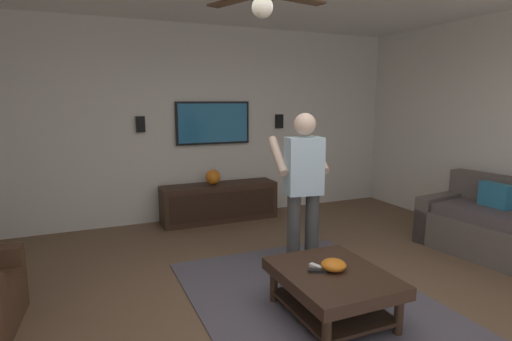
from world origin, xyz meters
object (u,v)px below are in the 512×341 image
object	(u,v)px
person_standing	(303,183)
bowl	(334,265)
tv	(213,123)
wall_speaker_left	(279,121)
coffee_table	(332,283)
wall_speaker_right	(140,124)
remote_white	(317,267)
vase_round	(213,177)
remote_black	(317,271)
media_console	(219,202)

from	to	relation	value
person_standing	bowl	size ratio (longest dim) A/B	8.02
tv	person_standing	bearing A→B (deg)	5.51
wall_speaker_left	coffee_table	bearing A→B (deg)	160.73
wall_speaker_right	remote_white	bearing A→B (deg)	-163.43
tv	vase_round	world-z (taller)	tv
wall_speaker_left	wall_speaker_right	size ratio (longest dim) A/B	1.00
bowl	vase_round	distance (m)	3.00
coffee_table	wall_speaker_right	bearing A→B (deg)	17.39
bowl	vase_round	xyz separation A→B (m)	(2.99, 0.08, 0.21)
remote_white	remote_black	distance (m)	0.08
remote_black	wall_speaker_right	distance (m)	3.50
media_console	wall_speaker_right	distance (m)	1.59
remote_black	remote_white	bearing A→B (deg)	-99.61
tv	person_standing	distance (m)	2.37
remote_white	wall_speaker_right	size ratio (longest dim) A/B	0.68
person_standing	wall_speaker_left	size ratio (longest dim) A/B	7.45
vase_round	wall_speaker_left	distance (m)	1.45
remote_white	wall_speaker_right	world-z (taller)	wall_speaker_right
wall_speaker_left	bowl	bearing A→B (deg)	160.96
bowl	wall_speaker_right	distance (m)	3.54
remote_white	vase_round	distance (m)	2.91
media_console	person_standing	xyz separation A→B (m)	(-2.06, -0.22, 0.66)
coffee_table	vase_round	world-z (taller)	vase_round
coffee_table	remote_white	distance (m)	0.17
wall_speaker_left	wall_speaker_right	distance (m)	2.15
remote_black	person_standing	bearing A→B (deg)	-89.43
person_standing	remote_white	distance (m)	1.04
coffee_table	person_standing	bearing A→B (deg)	-15.23
remote_black	wall_speaker_left	bearing A→B (deg)	-88.13
person_standing	bowl	world-z (taller)	person_standing
person_standing	bowl	xyz separation A→B (m)	(-0.92, 0.24, -0.49)
media_console	tv	xyz separation A→B (m)	(0.24, -0.00, 1.16)
vase_round	person_standing	bearing A→B (deg)	-171.35
tv	vase_round	size ratio (longest dim) A/B	5.11
coffee_table	media_console	distance (m)	3.00
bowl	vase_round	bearing A→B (deg)	1.48
tv	remote_black	distance (m)	3.37
media_console	wall_speaker_left	world-z (taller)	wall_speaker_left
bowl	remote_black	xyz separation A→B (m)	(0.02, 0.14, -0.03)
remote_white	media_console	bearing A→B (deg)	-20.62
person_standing	vase_round	bearing A→B (deg)	17.59
person_standing	remote_white	size ratio (longest dim) A/B	10.93
person_standing	bowl	distance (m)	1.07
coffee_table	person_standing	distance (m)	1.16
tv	person_standing	world-z (taller)	tv
vase_round	wall_speaker_right	distance (m)	1.26
remote_black	coffee_table	bearing A→B (deg)	-171.62
media_console	bowl	distance (m)	2.99
coffee_table	bowl	xyz separation A→B (m)	(0.01, -0.02, 0.15)
tv	remote_black	world-z (taller)	tv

